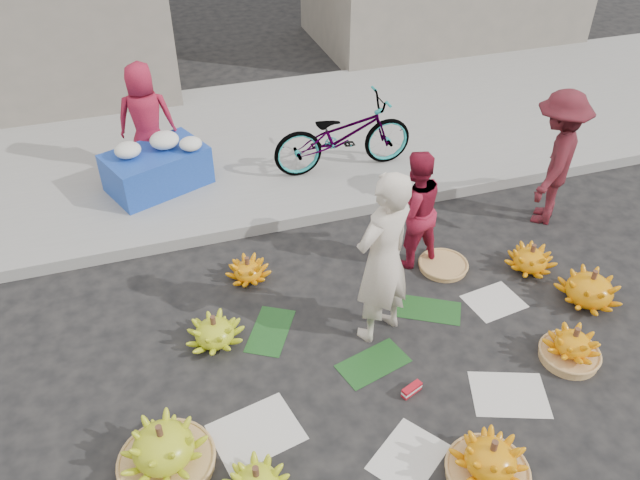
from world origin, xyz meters
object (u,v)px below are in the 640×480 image
object	(u,v)px
vendor_cream	(383,259)
flower_table	(157,166)
banana_bunch_4	(590,288)
bicycle	(343,135)
banana_bunch_0	(164,449)

from	to	relation	value
vendor_cream	flower_table	size ratio (longest dim) A/B	1.28
banana_bunch_4	flower_table	bearing A→B (deg)	138.85
banana_bunch_4	vendor_cream	distance (m)	2.33
bicycle	flower_table	bearing A→B (deg)	84.05
vendor_cream	bicycle	size ratio (longest dim) A/B	0.95
banana_bunch_4	banana_bunch_0	bearing A→B (deg)	-172.06
vendor_cream	bicycle	distance (m)	2.96
bicycle	vendor_cream	bearing A→B (deg)	167.92
banana_bunch_4	flower_table	size ratio (longest dim) A/B	0.58
banana_bunch_0	flower_table	distance (m)	4.06
banana_bunch_0	bicycle	xyz separation A→B (m)	(2.79, 3.75, 0.39)
banana_bunch_0	flower_table	bearing A→B (deg)	84.20
vendor_cream	banana_bunch_4	bearing A→B (deg)	148.23
banana_bunch_0	bicycle	distance (m)	4.69
flower_table	banana_bunch_0	bearing A→B (deg)	-117.90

